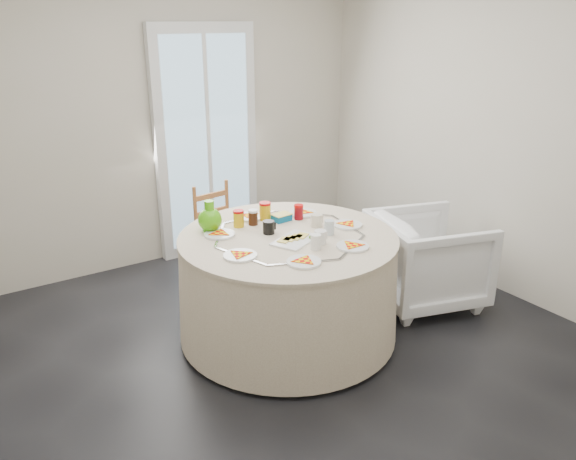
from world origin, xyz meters
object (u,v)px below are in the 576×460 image
table (288,287)px  green_pitcher (210,216)px  wooden_chair (223,229)px  armchair (427,256)px

table → green_pitcher: 0.73m
wooden_chair → green_pitcher: 0.90m
table → armchair: size_ratio=1.91×
wooden_chair → armchair: size_ratio=1.06×
wooden_chair → armchair: (1.14, -1.23, -0.08)m
table → wooden_chair: wooden_chair is taller
table → green_pitcher: green_pitcher is taller
armchair → green_pitcher: 1.74m
wooden_chair → green_pitcher: (-0.44, -0.68, 0.40)m
green_pitcher → wooden_chair: bearing=48.8°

